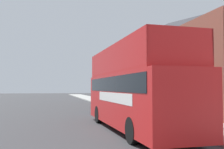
% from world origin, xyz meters
% --- Properties ---
extents(ground_plane, '(144.00, 144.00, 0.00)m').
position_xyz_m(ground_plane, '(0.00, 21.00, 0.00)').
color(ground_plane, '#333335').
extents(sidewalk, '(3.38, 108.00, 0.14)m').
position_xyz_m(sidewalk, '(7.32, 18.00, 0.07)').
color(sidewalk, '#999993').
rests_on(sidewalk, ground_plane).
extents(brick_terrace_rear, '(6.00, 25.85, 8.94)m').
position_xyz_m(brick_terrace_rear, '(12.01, 21.18, 4.47)').
color(brick_terrace_rear, brown).
rests_on(brick_terrace_rear, ground_plane).
extents(tour_bus, '(2.64, 10.11, 4.11)m').
position_xyz_m(tour_bus, '(3.72, 8.28, 1.81)').
color(tour_bus, red).
rests_on(tour_bus, ground_plane).
extents(parked_car_ahead_of_bus, '(2.01, 4.30, 1.45)m').
position_xyz_m(parked_car_ahead_of_bus, '(4.49, 16.88, 0.67)').
color(parked_car_ahead_of_bus, navy).
rests_on(parked_car_ahead_of_bus, ground_plane).
extents(pedestrian_third, '(0.44, 0.24, 1.69)m').
position_xyz_m(pedestrian_third, '(7.47, 7.41, 1.16)').
color(pedestrian_third, '#232328').
rests_on(pedestrian_third, sidewalk).
extents(lamp_post_second, '(0.35, 0.35, 4.27)m').
position_xyz_m(lamp_post_second, '(6.28, 12.05, 3.12)').
color(lamp_post_second, black).
rests_on(lamp_post_second, sidewalk).
extents(lamp_post_third, '(0.35, 0.35, 5.26)m').
position_xyz_m(lamp_post_third, '(6.14, 20.33, 3.72)').
color(lamp_post_third, black).
rests_on(lamp_post_third, sidewalk).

